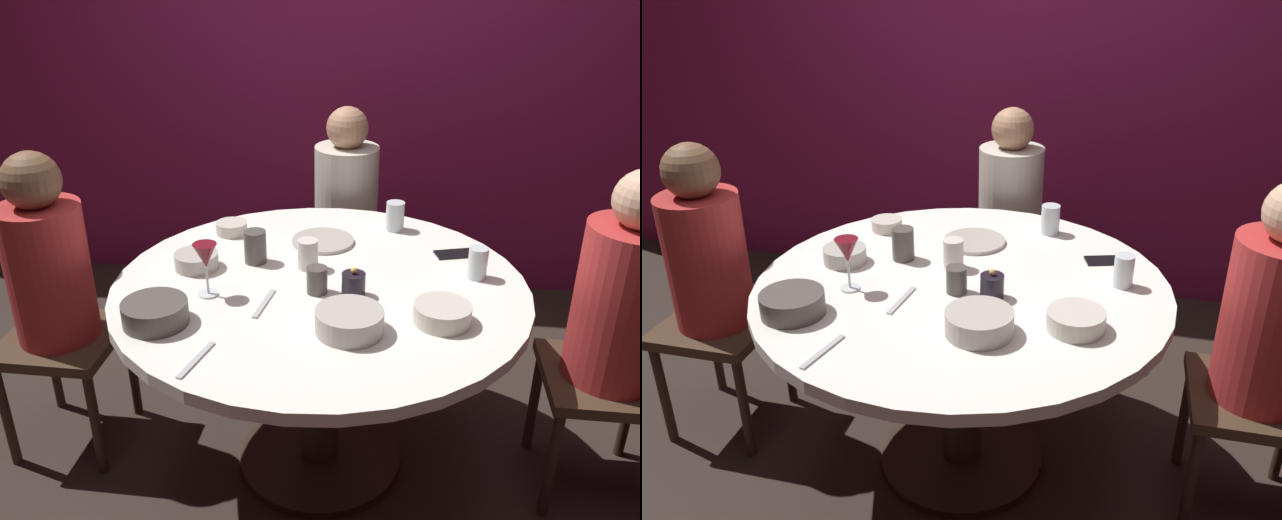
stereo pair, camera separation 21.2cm
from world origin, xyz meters
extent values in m
plane|color=#2D231E|center=(0.00, 0.00, 0.00)|extent=(8.00, 8.00, 0.00)
cube|color=maroon|center=(0.00, 1.56, 1.30)|extent=(6.00, 0.10, 2.60)
cylinder|color=white|center=(0.00, 0.00, 0.73)|extent=(1.36, 1.36, 0.04)
cylinder|color=#332319|center=(0.00, 0.00, 0.36)|extent=(0.14, 0.14, 0.71)
cylinder|color=#2D2116|center=(0.00, 0.00, 0.01)|extent=(0.60, 0.60, 0.03)
cube|color=#3F2D1E|center=(-0.95, 0.00, 0.45)|extent=(0.40, 0.40, 0.04)
cylinder|color=#B22D2D|center=(-0.95, 0.00, 0.72)|extent=(0.28, 0.28, 0.50)
sphere|color=brown|center=(-0.95, 0.00, 1.06)|extent=(0.20, 0.20, 0.20)
cylinder|color=#332319|center=(-1.12, -0.17, 0.21)|extent=(0.04, 0.04, 0.43)
cylinder|color=#332319|center=(-0.78, -0.17, 0.21)|extent=(0.04, 0.04, 0.43)
cylinder|color=#332319|center=(-1.12, 0.17, 0.21)|extent=(0.04, 0.04, 0.43)
cylinder|color=#332319|center=(-0.78, 0.17, 0.21)|extent=(0.04, 0.04, 0.43)
cube|color=#3F2D1E|center=(0.00, 0.93, 0.45)|extent=(0.40, 0.40, 0.04)
cylinder|color=beige|center=(0.00, 0.93, 0.71)|extent=(0.29, 0.29, 0.48)
sphere|color=tan|center=(0.00, 0.93, 1.03)|extent=(0.19, 0.19, 0.19)
cylinder|color=#332319|center=(-0.17, 1.10, 0.21)|extent=(0.04, 0.04, 0.43)
cylinder|color=#332319|center=(-0.17, 0.76, 0.21)|extent=(0.04, 0.04, 0.43)
cylinder|color=#332319|center=(0.17, 1.10, 0.21)|extent=(0.04, 0.04, 0.43)
cylinder|color=#332319|center=(0.17, 0.76, 0.21)|extent=(0.04, 0.04, 0.43)
cube|color=#3F2D1E|center=(0.96, 0.00, 0.45)|extent=(0.40, 0.40, 0.04)
cylinder|color=#B22D2D|center=(0.96, 0.00, 0.73)|extent=(0.29, 0.29, 0.53)
cylinder|color=#332319|center=(1.13, 0.17, 0.21)|extent=(0.04, 0.04, 0.43)
cylinder|color=#332319|center=(0.79, 0.17, 0.21)|extent=(0.04, 0.04, 0.43)
cylinder|color=#332319|center=(0.79, -0.17, 0.21)|extent=(0.04, 0.04, 0.43)
cylinder|color=black|center=(0.12, -0.08, 0.79)|extent=(0.08, 0.08, 0.08)
sphere|color=#F9D159|center=(0.12, -0.08, 0.84)|extent=(0.02, 0.02, 0.02)
cylinder|color=silver|center=(-0.34, -0.13, 0.75)|extent=(0.06, 0.06, 0.01)
cylinder|color=silver|center=(-0.34, -0.13, 0.80)|extent=(0.01, 0.01, 0.09)
cone|color=maroon|center=(-0.34, -0.13, 0.89)|extent=(0.08, 0.08, 0.08)
cylinder|color=#B2ADA3|center=(-0.03, 0.32, 0.76)|extent=(0.23, 0.23, 0.01)
cube|color=black|center=(0.45, 0.27, 0.75)|extent=(0.15, 0.11, 0.01)
cylinder|color=beige|center=(-0.39, 0.36, 0.77)|extent=(0.12, 0.12, 0.05)
cylinder|color=#B2ADA3|center=(-0.43, 0.05, 0.78)|extent=(0.15, 0.15, 0.05)
cylinder|color=beige|center=(0.39, -0.21, 0.78)|extent=(0.17, 0.17, 0.06)
cylinder|color=#B2ADA3|center=(0.12, -0.30, 0.78)|extent=(0.20, 0.20, 0.07)
cylinder|color=#4C4742|center=(-0.44, -0.32, 0.79)|extent=(0.19, 0.19, 0.07)
cylinder|color=#4C4742|center=(-0.24, 0.12, 0.81)|extent=(0.08, 0.08, 0.12)
cylinder|color=silver|center=(0.51, 0.10, 0.80)|extent=(0.06, 0.06, 0.11)
cylinder|color=#4C4742|center=(0.00, -0.07, 0.79)|extent=(0.07, 0.07, 0.09)
cylinder|color=silver|center=(-0.05, 0.10, 0.80)|extent=(0.07, 0.07, 0.10)
cylinder|color=silver|center=(0.23, 0.48, 0.81)|extent=(0.07, 0.07, 0.11)
cube|color=#B7B7BC|center=(-0.27, -0.50, 0.75)|extent=(0.06, 0.18, 0.01)
cube|color=#B7B7BC|center=(-0.15, -0.17, 0.75)|extent=(0.04, 0.18, 0.01)
camera|label=1|loc=(0.25, -1.90, 1.74)|focal=36.73mm
camera|label=2|loc=(0.46, -1.86, 1.74)|focal=36.73mm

